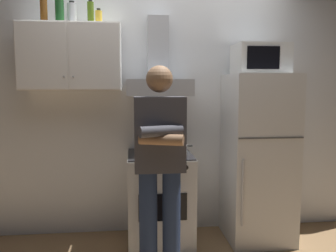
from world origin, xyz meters
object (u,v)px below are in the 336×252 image
at_px(range_hood, 159,75).
at_px(bottle_wine_green, 59,5).
at_px(upper_cabinet, 72,58).
at_px(cooking_pot, 175,150).
at_px(refrigerator, 258,158).
at_px(bottle_olive_oil, 91,13).
at_px(bottle_canister_steel, 72,14).
at_px(bottle_beer_brown, 44,9).
at_px(person_standing, 160,164).
at_px(microwave, 260,59).
at_px(bottle_spice_jar, 99,17).
at_px(stove_oven, 160,198).

xyz_separation_m(range_hood, bottle_wine_green, (-0.89, -0.03, 0.61)).
height_order(upper_cabinet, cooking_pot, upper_cabinet).
xyz_separation_m(refrigerator, bottle_olive_oil, (-1.57, 0.15, 1.35)).
relative_size(bottle_canister_steel, bottle_beer_brown, 0.80).
bearing_deg(upper_cabinet, range_hood, 0.09).
bearing_deg(range_hood, bottle_wine_green, -178.03).
xyz_separation_m(refrigerator, person_standing, (-1.00, -0.61, 0.10)).
bearing_deg(microwave, bottle_wine_green, 177.60).
bearing_deg(refrigerator, bottle_spice_jar, 176.32).
bearing_deg(microwave, bottle_beer_brown, 177.48).
distance_m(upper_cabinet, bottle_olive_oil, 0.44).
height_order(cooking_pot, bottle_spice_jar, bottle_spice_jar).
xyz_separation_m(range_hood, bottle_spice_jar, (-0.54, -0.03, 0.51)).
relative_size(microwave, cooking_pot, 1.53).
relative_size(upper_cabinet, bottle_wine_green, 2.69).
bearing_deg(refrigerator, bottle_olive_oil, 174.55).
height_order(person_standing, bottle_canister_steel, bottle_canister_steel).
distance_m(upper_cabinet, bottle_canister_steel, 0.40).
relative_size(upper_cabinet, bottle_beer_brown, 3.49).
bearing_deg(refrigerator, upper_cabinet, 175.93).
height_order(bottle_spice_jar, bottle_olive_oil, bottle_olive_oil).
bearing_deg(refrigerator, bottle_beer_brown, 176.95).
distance_m(person_standing, cooking_pot, 0.52).
height_order(microwave, bottle_olive_oil, bottle_olive_oil).
height_order(cooking_pot, bottle_olive_oil, bottle_olive_oil).
distance_m(refrigerator, bottle_spice_jar, 1.99).
bearing_deg(bottle_beer_brown, bottle_spice_jar, -1.08).
distance_m(refrigerator, bottle_canister_steel, 2.20).
height_order(stove_oven, bottle_spice_jar, bottle_spice_jar).
height_order(range_hood, microwave, range_hood).
bearing_deg(range_hood, stove_oven, -90.00).
relative_size(stove_oven, bottle_wine_green, 2.61).
bearing_deg(bottle_wine_green, bottle_olive_oil, 11.54).
bearing_deg(upper_cabinet, bottle_beer_brown, -175.11).
bearing_deg(cooking_pot, person_standing, -110.30).
bearing_deg(bottle_wine_green, bottle_canister_steel, 30.00).
bearing_deg(microwave, cooking_pot, -170.43).
xyz_separation_m(microwave, cooking_pot, (-0.82, -0.14, -0.82)).
height_order(upper_cabinet, person_standing, upper_cabinet).
bearing_deg(bottle_beer_brown, microwave, -2.52).
xyz_separation_m(upper_cabinet, cooking_pot, (0.93, -0.24, -0.83)).
relative_size(cooking_pot, bottle_canister_steel, 1.52).
bearing_deg(bottle_wine_green, microwave, -2.40).
bearing_deg(bottle_canister_steel, refrigerator, -5.01).
distance_m(cooking_pot, bottle_olive_oil, 1.47).
bearing_deg(refrigerator, bottle_wine_green, 177.03).
distance_m(bottle_canister_steel, bottle_wine_green, 0.13).
height_order(range_hood, bottle_wine_green, bottle_wine_green).
height_order(bottle_spice_jar, bottle_wine_green, bottle_wine_green).
height_order(refrigerator, bottle_olive_oil, bottle_olive_oil).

